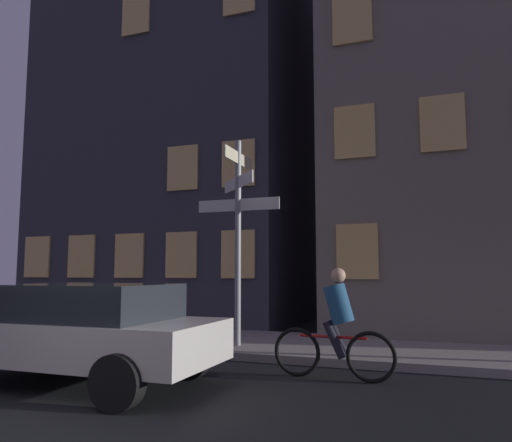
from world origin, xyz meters
TOP-DOWN VIEW (x-y plane):
  - sidewalk_kerb at (0.00, 6.79)m, footprint 40.00×3.19m
  - signpost at (0.07, 6.02)m, footprint 1.73×1.43m
  - car_far_trailing at (-0.95, 2.72)m, footprint 4.16×2.00m
  - cyclist at (2.33, 4.29)m, footprint 1.82×0.35m
  - building_left_block at (-4.08, 12.93)m, footprint 8.00×9.18m
  - building_right_block at (5.81, 12.40)m, footprint 9.16×9.24m

SIDE VIEW (x-z plane):
  - sidewalk_kerb at x=0.00m, z-range 0.00..0.14m
  - cyclist at x=2.33m, z-range -0.06..1.55m
  - car_far_trailing at x=-0.95m, z-range 0.06..1.44m
  - signpost at x=0.07m, z-range 0.56..4.61m
  - building_left_block at x=-4.08m, z-range 0.00..12.24m
  - building_right_block at x=5.81m, z-range 0.00..16.35m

